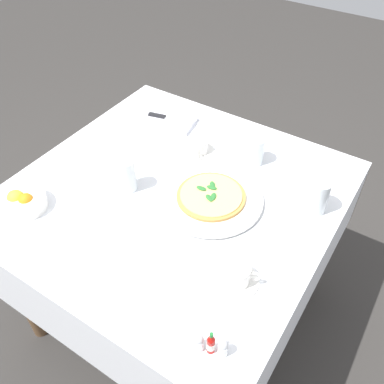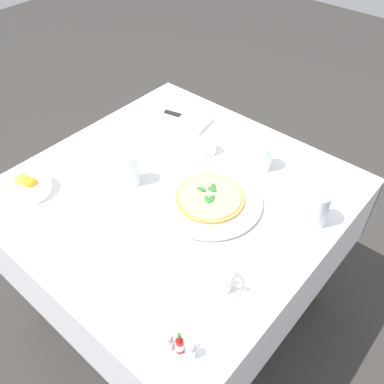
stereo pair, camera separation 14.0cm
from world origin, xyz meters
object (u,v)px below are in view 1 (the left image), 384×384
Objects in this scene: coffee_cup_center_back at (198,147)px; citrus_bowl at (23,201)px; water_glass_near_right at (316,197)px; napkin_folded at (168,121)px; water_glass_far_left at (254,152)px; dinner_knife at (168,118)px; pizza_plate at (211,199)px; water_glass_near_left at (127,176)px; hot_sauce_bottle at (211,344)px; coffee_cup_back_corner at (237,275)px; pepper_shaker at (199,343)px; pizza at (211,196)px; salt_shaker at (223,348)px.

citrus_bowl is (-0.32, -0.56, 0.00)m from coffee_cup_center_back.
water_glass_near_right reaches higher than napkin_folded.
napkin_folded is at bearing 154.40° from coffee_cup_center_back.
water_glass_far_left is 0.55× the size of dinner_knife.
water_glass_near_left is (-0.27, -0.10, 0.04)m from pizza_plate.
dinner_knife is at bearing 3.24° from napkin_folded.
water_glass_near_right is (0.28, -0.11, 0.01)m from water_glass_far_left.
dinner_knife is at bearing 105.79° from water_glass_near_left.
coffee_cup_back_corner is at bearing 101.69° from hot_sauce_bottle.
pepper_shaker is at bearing -160.35° from hot_sauce_bottle.
coffee_cup_back_corner is at bearing -46.37° from pizza_plate.
water_glass_far_left is (0.02, 0.26, 0.02)m from pizza.
pizza_plate is 0.01m from pizza.
salt_shaker is (-0.01, -0.59, -0.03)m from water_glass_near_right.
pizza is 0.34m from water_glass_near_right.
pizza is at bearing -48.03° from napkin_folded.
pizza is 1.88× the size of water_glass_near_left.
water_glass_far_left reaches higher than pizza_plate.
water_glass_near_left is 0.51× the size of napkin_folded.
water_glass_far_left is (0.02, 0.26, 0.04)m from pizza_plate.
dinner_knife is (-0.39, 0.30, 0.01)m from pizza_plate.
pepper_shaker is (0.74, -0.10, -0.00)m from citrus_bowl.
water_glass_far_left is 0.87× the size of water_glass_near_right.
coffee_cup_center_back is at bearing 72.69° from water_glass_near_left.
water_glass_far_left reaches higher than citrus_bowl.
water_glass_far_left is 0.44× the size of napkin_folded.
pizza_plate is at bearing 20.20° from water_glass_near_left.
napkin_folded is (-0.21, 0.10, -0.02)m from coffee_cup_center_back.
pizza is at bearing -95.35° from water_glass_far_left.
dinner_knife is 0.99m from pepper_shaker.
water_glass_near_left is at bearing 48.51° from citrus_bowl.
pizza reaches higher than napkin_folded.
hot_sauce_bottle reaches higher than napkin_folded.
coffee_cup_center_back is 2.31× the size of pepper_shaker.
water_glass_far_left is at bearing -18.81° from dinner_knife.
coffee_cup_back_corner and citrus_bowl have the same top height.
pizza is 0.33m from coffee_cup_back_corner.
coffee_cup_back_corner is 1.57× the size of hot_sauce_bottle.
pepper_shaker is at bearing -85.93° from coffee_cup_back_corner.
pepper_shaker is at bearing -64.02° from dinner_knife.
napkin_folded is 2.89× the size of hot_sauce_bottle.
pizza is 0.27m from coffee_cup_center_back.
water_glass_near_right is (0.48, -0.05, 0.03)m from coffee_cup_center_back.
coffee_cup_center_back is 0.79m from hot_sauce_bottle.
water_glass_near_right is at bearing -25.97° from dinner_knife.
pepper_shaker reaches higher than pizza_plate.
coffee_cup_back_corner is at bearing 9.68° from citrus_bowl.
pizza_plate is 2.33× the size of citrus_bowl.
coffee_cup_center_back is at bearing -36.01° from napkin_folded.
napkin_folded is at bearing 142.38° from pizza_plate.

